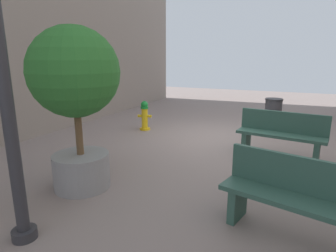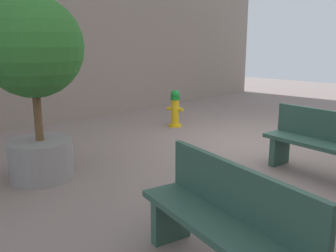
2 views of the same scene
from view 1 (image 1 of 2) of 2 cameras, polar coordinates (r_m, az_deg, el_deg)
ground_plane at (r=7.50m, az=10.98°, el=-2.47°), size 23.40×23.40×0.00m
fire_hydrant at (r=8.18m, az=-4.76°, el=2.15°), size 0.41×0.38×0.85m
bench_near at (r=6.38m, az=21.95°, el=-1.42°), size 1.81×0.68×0.95m
bench_far at (r=3.64m, az=24.90°, el=-13.02°), size 1.79×0.83×0.95m
planter_tree at (r=4.49m, az=-18.26°, el=7.34°), size 1.36×1.36×2.53m
trash_bin at (r=8.58m, az=20.48°, el=2.16°), size 0.48×0.48×0.93m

